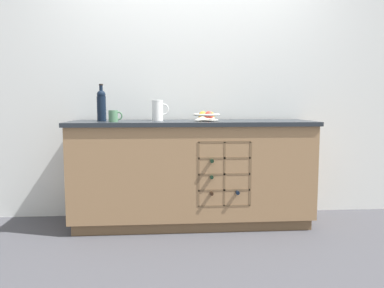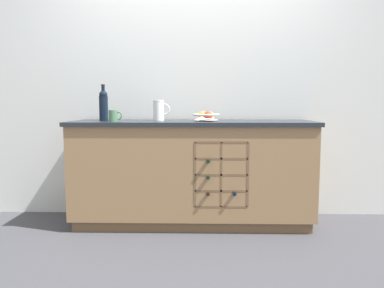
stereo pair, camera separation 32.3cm
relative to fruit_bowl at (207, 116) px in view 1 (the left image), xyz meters
The scene contains 7 objects.
ground_plane 0.96m from the fruit_bowl, 160.70° to the left, with size 14.00×14.00×0.00m, color #424247.
back_wall 0.52m from the fruit_bowl, 107.35° to the left, with size 4.43×0.06×2.55m, color silver.
kitchen_island 0.50m from the fruit_bowl, 161.28° to the left, with size 2.07×0.61×0.91m.
fruit_bowl is the anchor object (origin of this frame).
white_pitcher 0.43m from the fruit_bowl, 164.10° to the left, with size 0.15×0.10×0.18m.
ceramic_mug 0.77m from the fruit_bowl, behind, with size 0.11×0.07×0.09m.
standing_wine_bottle 0.89m from the fruit_bowl, behind, with size 0.08×0.08×0.31m.
Camera 1 is at (-0.25, -3.20, 1.05)m, focal length 35.00 mm.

